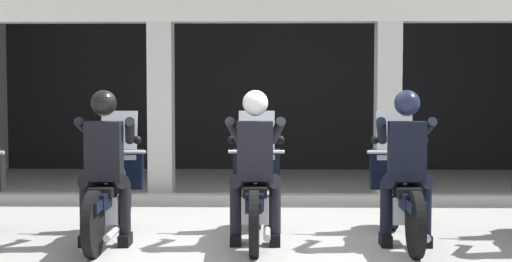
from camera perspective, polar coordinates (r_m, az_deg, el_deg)
ground_plane at (r=11.00m, az=0.29°, el=-5.01°), size 80.00×80.00×0.00m
station_building at (r=12.94m, az=1.34°, el=5.19°), size 10.86×4.28×3.12m
kerb_strip at (r=10.40m, az=1.38°, el=-5.17°), size 10.36×0.24×0.12m
motorcycle_left at (r=8.09m, az=-10.92°, el=-4.62°), size 0.62×2.04×1.35m
police_officer_left at (r=7.76m, az=-11.40°, el=-1.71°), size 0.63×0.61×1.58m
motorcycle_center at (r=7.96m, az=-0.00°, el=-4.68°), size 0.62×2.04×1.35m
police_officer_center at (r=7.63m, az=-0.05°, el=-1.73°), size 0.63×0.61×1.58m
motorcycle_right at (r=8.07m, az=10.94°, el=-4.64°), size 0.62×2.04×1.35m
police_officer_right at (r=7.74m, az=11.33°, el=-1.73°), size 0.63×0.61×1.58m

